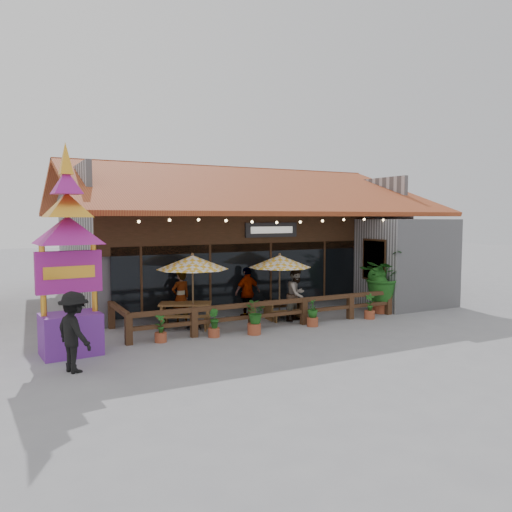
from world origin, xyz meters
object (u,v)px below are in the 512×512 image
umbrella_right (280,262)px  picnic_table_right (285,307)px  umbrella_left (193,263)px  pedestrian (74,332)px  thai_sign_tower (68,236)px  tropical_plant (382,277)px  picnic_table_left (185,311)px

umbrella_right → picnic_table_right: 1.66m
umbrella_left → pedestrian: (-4.10, -3.01, -1.23)m
umbrella_left → thai_sign_tower: thai_sign_tower is taller
umbrella_right → tropical_plant: 4.24m
umbrella_left → picnic_table_left: bearing=107.1°
pedestrian → thai_sign_tower: bearing=-24.8°
picnic_table_right → thai_sign_tower: bearing=-169.4°
umbrella_left → thai_sign_tower: 4.33m
umbrella_right → tropical_plant: tropical_plant is taller
tropical_plant → pedestrian: (-11.52, -2.33, -0.42)m
thai_sign_tower → picnic_table_left: bearing=24.8°
umbrella_right → picnic_table_right: bearing=-3.5°
thai_sign_tower → pedestrian: 2.76m
umbrella_left → umbrella_right: 3.31m
umbrella_right → picnic_table_left: size_ratio=1.30×
tropical_plant → picnic_table_right: bearing=169.8°
umbrella_left → umbrella_right: (3.31, 0.03, -0.10)m
pedestrian → umbrella_right: bearing=-88.3°
thai_sign_tower → tropical_plant: bearing=3.5°
umbrella_left → pedestrian: umbrella_left is taller
picnic_table_left → tropical_plant: tropical_plant is taller
umbrella_left → thai_sign_tower: size_ratio=0.52×
umbrella_left → tropical_plant: size_ratio=1.30×
picnic_table_left → tropical_plant: size_ratio=0.90×
umbrella_right → pedestrian: umbrella_right is taller
picnic_table_right → pedestrian: size_ratio=0.78×
umbrella_left → umbrella_right: size_ratio=1.10×
picnic_table_left → thai_sign_tower: size_ratio=0.36×
picnic_table_right → tropical_plant: tropical_plant is taller
picnic_table_left → tropical_plant: bearing=-8.2°
picnic_table_left → tropical_plant: 7.67m
umbrella_left → picnic_table_left: size_ratio=1.44×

